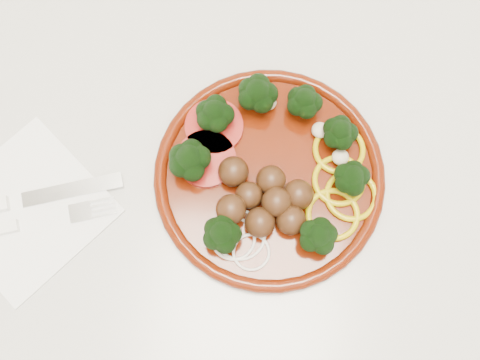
# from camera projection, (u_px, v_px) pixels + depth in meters

# --- Properties ---
(counter) EXTENTS (2.40, 0.60, 0.90)m
(counter) POSITION_uv_depth(u_px,v_px,m) (308.00, 253.00, 1.07)
(counter) COLOR silver
(counter) RESTS_ON ground
(plate) EXTENTS (0.24, 0.24, 0.06)m
(plate) POSITION_uv_depth(u_px,v_px,m) (271.00, 173.00, 0.63)
(plate) COLOR #491204
(plate) RESTS_ON counter
(napkin) EXTENTS (0.21, 0.21, 0.00)m
(napkin) POSITION_uv_depth(u_px,v_px,m) (27.00, 209.00, 0.63)
(napkin) COLOR white
(napkin) RESTS_ON counter
(knife) EXTENTS (0.19, 0.08, 0.01)m
(knife) POSITION_uv_depth(u_px,v_px,m) (3.00, 204.00, 0.63)
(knife) COLOR silver
(knife) RESTS_ON napkin
(fork) EXTENTS (0.17, 0.07, 0.01)m
(fork) POSITION_uv_depth(u_px,v_px,m) (3.00, 229.00, 0.62)
(fork) COLOR white
(fork) RESTS_ON napkin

